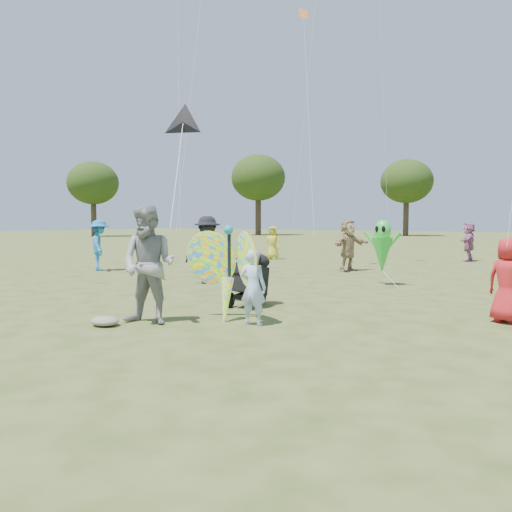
# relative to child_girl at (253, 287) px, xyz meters

# --- Properties ---
(ground) EXTENTS (160.00, 160.00, 0.00)m
(ground) POSITION_rel_child_girl_xyz_m (-0.05, -1.05, -0.62)
(ground) COLOR #51592B
(ground) RESTS_ON ground
(child_girl) EXTENTS (0.49, 0.36, 1.25)m
(child_girl) POSITION_rel_child_girl_xyz_m (0.00, 0.00, 0.00)
(child_girl) COLOR #B3CCFE
(child_girl) RESTS_ON ground
(adult_man) EXTENTS (1.13, 0.99, 1.97)m
(adult_man) POSITION_rel_child_girl_xyz_m (-1.48, -0.89, 0.36)
(adult_man) COLOR gray
(adult_man) RESTS_ON ground
(grey_bag) EXTENTS (0.49, 0.40, 0.16)m
(grey_bag) POSITION_rel_child_girl_xyz_m (-1.95, -1.43, -0.55)
(grey_bag) COLOR gray
(grey_bag) RESTS_ON ground
(crowd_a) EXTENTS (0.81, 0.65, 1.44)m
(crowd_a) POSITION_rel_child_girl_xyz_m (3.40, 2.56, 0.09)
(crowd_a) COLOR red
(crowd_a) RESTS_ON ground
(crowd_b) EXTENTS (1.34, 1.31, 1.84)m
(crowd_b) POSITION_rel_child_girl_xyz_m (-4.17, 3.77, 0.30)
(crowd_b) COLOR black
(crowd_b) RESTS_ON ground
(crowd_d) EXTENTS (0.94, 1.74, 1.79)m
(crowd_d) POSITION_rel_child_girl_xyz_m (-2.43, 9.11, 0.27)
(crowd_d) COLOR tan
(crowd_d) RESTS_ON ground
(crowd_g) EXTENTS (0.83, 0.66, 1.48)m
(crowd_g) POSITION_rel_child_girl_xyz_m (-7.43, 12.14, 0.12)
(crowd_g) COLOR gold
(crowd_g) RESTS_ON ground
(crowd_i) EXTENTS (1.29, 1.21, 1.75)m
(crowd_i) POSITION_rel_child_girl_xyz_m (-9.51, 4.36, 0.25)
(crowd_i) COLOR #2171B4
(crowd_i) RESTS_ON ground
(crowd_j) EXTENTS (0.63, 1.59, 1.67)m
(crowd_j) POSITION_rel_child_girl_xyz_m (0.04, 15.88, 0.21)
(crowd_j) COLOR #A86093
(crowd_j) RESTS_ON ground
(jogging_stroller) EXTENTS (0.60, 1.10, 1.09)m
(jogging_stroller) POSITION_rel_child_girl_xyz_m (-1.08, 1.49, -0.01)
(jogging_stroller) COLOR black
(jogging_stroller) RESTS_ON ground
(butterfly_kite) EXTENTS (1.74, 0.75, 1.83)m
(butterfly_kite) POSITION_rel_child_girl_xyz_m (-0.59, 0.09, 0.22)
(butterfly_kite) COLOR #FF285A
(butterfly_kite) RESTS_ON ground
(delta_kite_rig) EXTENTS (1.44, 1.71, 2.42)m
(delta_kite_rig) POSITION_rel_child_girl_xyz_m (-2.05, 0.58, 2.96)
(delta_kite_rig) COLOR black
(delta_kite_rig) RESTS_ON ground
(alien_kite) EXTENTS (1.12, 0.69, 1.74)m
(alien_kite) POSITION_rel_child_girl_xyz_m (-0.10, 6.10, 0.35)
(alien_kite) COLOR green
(alien_kite) RESTS_ON ground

